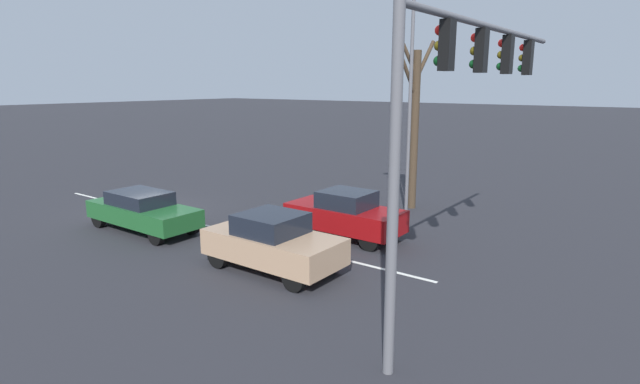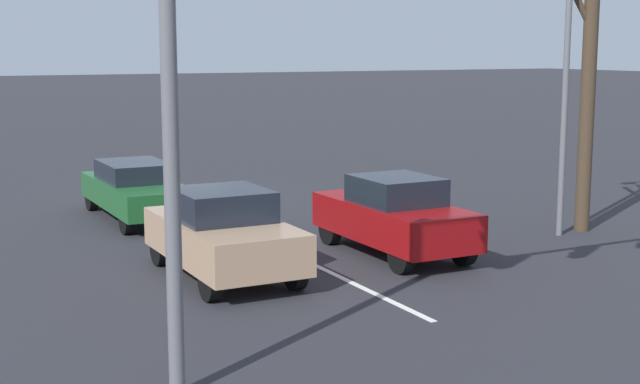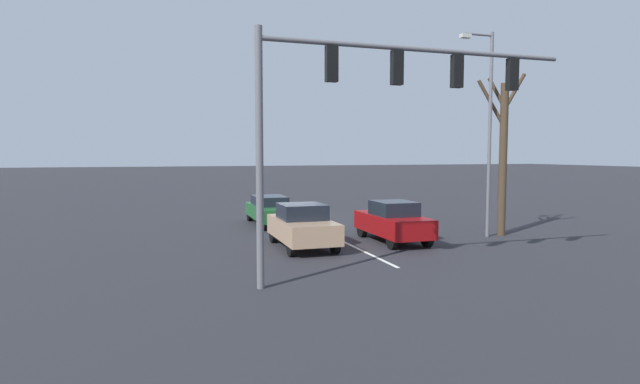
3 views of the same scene
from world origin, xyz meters
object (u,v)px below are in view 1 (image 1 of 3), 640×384
Objects in this scene: traffic_signal_gantry at (467,84)px; bare_tree_near at (414,122)px; street_lamp_left_shoulder at (409,93)px; car_maroon_leftlane_front at (345,214)px; car_tan_midlane_front at (273,242)px; car_darkgreen_midlane_second at (143,210)px.

bare_tree_near reaches higher than traffic_signal_gantry.
street_lamp_left_shoulder is 1.54m from bare_tree_near.
bare_tree_near is at bearing -179.46° from car_maroon_leftlane_front.
traffic_signal_gantry is (-0.59, 5.14, 4.38)m from car_tan_midlane_front.
car_tan_midlane_front is 0.43× the size of traffic_signal_gantry.
car_maroon_leftlane_front is at bearing -1.67° from street_lamp_left_shoulder.
car_tan_midlane_front is at bearing 1.43° from car_maroon_leftlane_front.
car_tan_midlane_front reaches higher than car_maroon_leftlane_front.
car_tan_midlane_front is 0.87× the size of car_darkgreen_midlane_second.
traffic_signal_gantry is 1.10× the size of street_lamp_left_shoulder.
street_lamp_left_shoulder is at bearing 178.33° from car_maroon_leftlane_front.
traffic_signal_gantry is 10.06m from bare_tree_near.
car_tan_midlane_front is 6.40m from car_darkgreen_midlane_second.
car_maroon_leftlane_front is at bearing 0.54° from bare_tree_near.
car_tan_midlane_front is 9.44m from bare_tree_near.
car_maroon_leftlane_front is 5.86m from street_lamp_left_shoulder.
car_maroon_leftlane_front is 0.48× the size of street_lamp_left_shoulder.
car_darkgreen_midlane_second is at bearing -39.06° from street_lamp_left_shoulder.
car_darkgreen_midlane_second is 0.67× the size of bare_tree_near.
car_tan_midlane_front is 9.01m from street_lamp_left_shoulder.
street_lamp_left_shoulder is (-4.25, 0.12, 4.03)m from car_maroon_leftlane_front.
traffic_signal_gantry reaches higher than car_darkgreen_midlane_second.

